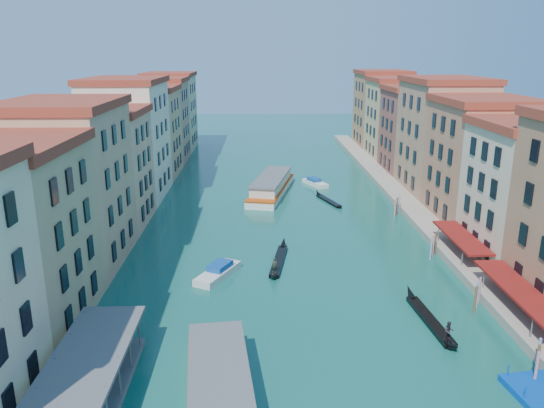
{
  "coord_description": "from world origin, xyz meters",
  "views": [
    {
      "loc": [
        -3.3,
        -22.65,
        25.39
      ],
      "look_at": [
        -1.41,
        42.13,
        6.6
      ],
      "focal_mm": 35.0,
      "sensor_mm": 36.0,
      "label": 1
    }
  ],
  "objects": [
    {
      "name": "vaporetto_stop",
      "position": [
        -16.0,
        12.0,
        1.44
      ],
      "size": [
        5.4,
        16.4,
        3.65
      ],
      "color": "#5C5C5F",
      "rests_on": "ground"
    },
    {
      "name": "right_bank_palazzos",
      "position": [
        30.0,
        65.0,
        9.75
      ],
      "size": [
        12.8,
        128.4,
        21.0
      ],
      "color": "#9A4E3D",
      "rests_on": "ground"
    },
    {
      "name": "restaurant_awnings",
      "position": [
        22.19,
        23.0,
        2.99
      ],
      "size": [
        3.2,
        44.55,
        3.12
      ],
      "color": "maroon",
      "rests_on": "ground"
    },
    {
      "name": "gondola_fore",
      "position": [
        -0.68,
        38.55,
        0.43
      ],
      "size": [
        2.99,
        12.71,
        2.54
      ],
      "rotation": [
        0.0,
        0.0,
        -0.16
      ],
      "color": "black",
      "rests_on": "ground"
    },
    {
      "name": "mooring_poles_right",
      "position": [
        19.1,
        28.8,
        1.3
      ],
      "size": [
        1.44,
        54.24,
        3.2
      ],
      "color": "brown",
      "rests_on": "ground"
    },
    {
      "name": "vaporetto_near",
      "position": [
        -6.0,
        9.62,
        1.39
      ],
      "size": [
        6.99,
        21.08,
        3.08
      ],
      "rotation": [
        0.0,
        0.0,
        0.11
      ],
      "color": "white",
      "rests_on": "ground"
    },
    {
      "name": "gondola_right",
      "position": [
        13.38,
        22.81,
        0.48
      ],
      "size": [
        2.07,
        12.63,
        2.52
      ],
      "rotation": [
        0.0,
        0.0,
        0.09
      ],
      "color": "black",
      "rests_on": "ground"
    },
    {
      "name": "gondola_far",
      "position": [
        9.1,
        66.12,
        0.31
      ],
      "size": [
        4.16,
        10.34,
        1.51
      ],
      "rotation": [
        0.0,
        0.0,
        0.32
      ],
      "color": "black",
      "rests_on": "ground"
    },
    {
      "name": "motorboat_mid",
      "position": [
        -7.9,
        34.68,
        0.59
      ],
      "size": [
        5.32,
        7.52,
        1.51
      ],
      "rotation": [
        0.0,
        0.0,
        -0.47
      ],
      "color": "silver",
      "rests_on": "ground"
    },
    {
      "name": "quay",
      "position": [
        22.0,
        65.0,
        0.5
      ],
      "size": [
        4.0,
        140.0,
        1.0
      ],
      "primitive_type": "cube",
      "color": "#A39A83",
      "rests_on": "ground"
    },
    {
      "name": "left_bank_palazzos",
      "position": [
        -26.0,
        64.68,
        9.71
      ],
      "size": [
        12.8,
        128.4,
        21.0
      ],
      "color": "beige",
      "rests_on": "ground"
    },
    {
      "name": "vaporetto_far",
      "position": [
        -0.66,
        71.97,
        1.47
      ],
      "size": [
        9.55,
        22.57,
        3.27
      ],
      "rotation": [
        0.0,
        0.0,
        -0.21
      ],
      "color": "silver",
      "rests_on": "ground"
    },
    {
      "name": "mooring_poles_left",
      "position": [
        -18.5,
        12.0,
        1.3
      ],
      "size": [
        0.24,
        8.24,
        3.2
      ],
      "color": "brown",
      "rests_on": "ground"
    },
    {
      "name": "motorboat_far",
      "position": [
        8.08,
        78.11,
        0.53
      ],
      "size": [
        4.79,
        6.84,
        1.37
      ],
      "rotation": [
        0.0,
        0.0,
        0.46
      ],
      "color": "silver",
      "rests_on": "ground"
    }
  ]
}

